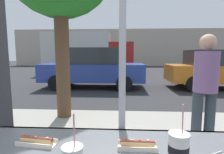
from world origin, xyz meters
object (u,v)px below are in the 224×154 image
parked_car_blue (94,68)px  parked_car_orange (218,69)px  box_truck (87,52)px  soda_cup_right (179,148)px  hotdog_tray_near (37,141)px  pedestrian (205,85)px  hotdog_tray_far (137,144)px

parked_car_blue → parked_car_orange: 5.37m
parked_car_blue → box_truck: bearing=104.1°
soda_cup_right → hotdog_tray_near: bearing=169.2°
parked_car_orange → box_truck: size_ratio=0.65×
soda_cup_right → pedestrian: size_ratio=0.20×
parked_car_blue → pedestrian: same height
hotdog_tray_far → parked_car_blue: parked_car_blue is taller
hotdog_tray_far → parked_car_orange: bearing=60.2°
parked_car_blue → hotdog_tray_far: bearing=-79.1°
box_truck → pedestrian: bearing=-71.0°
hotdog_tray_near → pedestrian: 2.27m
hotdog_tray_near → parked_car_orange: bearing=56.5°
soda_cup_right → pedestrian: bearing=62.6°
parked_car_orange → pedestrian: (-2.96, -5.48, 0.21)m
parked_car_orange → parked_car_blue: bearing=180.0°
soda_cup_right → pedestrian: pedestrian is taller
parked_car_blue → box_truck: size_ratio=0.67×
soda_cup_right → hotdog_tray_near: 0.82m
hotdog_tray_far → hotdog_tray_near: bearing=179.2°
soda_cup_right → pedestrian: 1.89m
hotdog_tray_far → parked_car_orange: 8.09m
parked_car_blue → pedestrian: size_ratio=2.74×
pedestrian → soda_cup_right: bearing=-117.4°
parked_car_orange → box_truck: (-6.82, 5.76, 0.81)m
parked_car_blue → parked_car_orange: size_ratio=1.03×
box_truck → hotdog_tray_near: bearing=-80.3°
parked_car_orange → box_truck: bearing=139.8°
parked_car_blue → box_truck: box_truck is taller
hotdog_tray_far → parked_car_orange: size_ratio=0.05×
box_truck → parked_car_blue: bearing=-75.9°
hotdog_tray_far → pedestrian: size_ratio=0.14×
hotdog_tray_near → soda_cup_right: bearing=-10.8°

